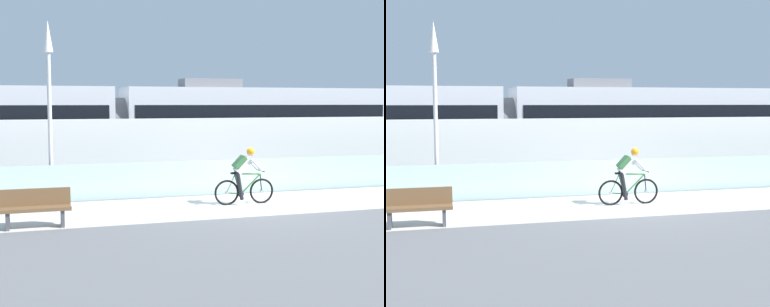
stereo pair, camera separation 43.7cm
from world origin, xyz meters
TOP-DOWN VIEW (x-y plane):
  - ground_plane at (0.00, 0.00)m, footprint 200.00×200.00m
  - bike_path_deck at (0.00, 0.00)m, footprint 32.00×3.20m
  - glass_parapet at (0.00, 1.85)m, footprint 32.00×0.05m
  - concrete_barrier_wall at (0.00, 3.65)m, footprint 32.00×0.36m
  - tram_rail_near at (0.00, 6.13)m, footprint 32.00×0.08m
  - tram_rail_far at (0.00, 7.57)m, footprint 32.00×0.08m
  - tram at (-2.72, 6.85)m, footprint 22.56×2.54m
  - cyclist_on_bike at (-0.16, -0.00)m, footprint 1.77×0.58m
  - lamp_post_antenna at (-5.34, 2.15)m, footprint 0.28×0.28m
  - bench at (-5.78, -1.29)m, footprint 1.60×0.45m

SIDE VIEW (x-z plane):
  - ground_plane at x=0.00m, z-range 0.00..0.00m
  - tram_rail_near at x=0.00m, z-range 0.00..0.01m
  - tram_rail_far at x=0.00m, z-range 0.00..0.01m
  - bike_path_deck at x=0.00m, z-range 0.00..0.01m
  - bench at x=-5.78m, z-range 0.03..0.92m
  - glass_parapet at x=0.00m, z-range 0.00..1.07m
  - cyclist_on_bike at x=-0.16m, z-range -0.01..1.60m
  - concrete_barrier_wall at x=0.00m, z-range 0.00..2.32m
  - tram at x=-2.72m, z-range -0.01..3.80m
  - lamp_post_antenna at x=-5.34m, z-range 0.69..5.89m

